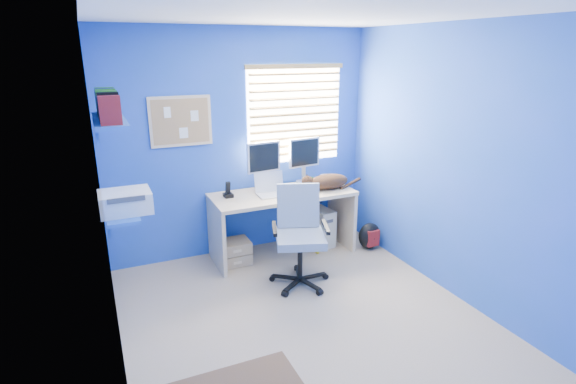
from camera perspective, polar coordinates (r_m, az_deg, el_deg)
name	(u,v)px	position (r m, az deg, el deg)	size (l,w,h in m)	color
floor	(302,316)	(4.13, 1.83, -15.49)	(3.00, 3.20, 0.00)	tan
ceiling	(306,14)	(3.47, 2.26, 21.62)	(3.00, 3.20, 0.00)	white
wall_back	(241,144)	(5.05, -5.98, 6.04)	(3.00, 0.01, 2.50)	blue
wall_front	(446,264)	(2.37, 19.41, -8.68)	(3.00, 0.01, 2.50)	blue
wall_left	(104,207)	(3.27, -22.37, -1.73)	(0.01, 3.20, 2.50)	blue
wall_right	(448,163)	(4.45, 19.70, 3.51)	(0.01, 3.20, 2.50)	blue
desk	(283,224)	(5.11, -0.68, -4.03)	(1.59, 0.65, 0.74)	beige
laptop	(273,185)	(4.87, -1.97, 0.84)	(0.33, 0.26, 0.22)	silver
monitor_left	(263,166)	(5.07, -3.16, 3.37)	(0.40, 0.12, 0.54)	silver
monitor_right	(304,160)	(5.30, 2.00, 4.02)	(0.40, 0.12, 0.54)	silver
phone	(228,189)	(4.86, -7.63, 0.32)	(0.09, 0.11, 0.17)	black
mug	(309,182)	(5.22, 2.68, 1.31)	(0.10, 0.09, 0.10)	#207019
cd_spindle	(325,178)	(5.46, 4.75, 1.82)	(0.13, 0.13, 0.07)	silver
cat	(329,181)	(5.13, 5.20, 1.34)	(0.48, 0.25, 0.17)	black
tower_pc	(319,226)	(5.46, 3.97, -4.27)	(0.19, 0.44, 0.45)	beige
drawer_boxes	(234,252)	(5.01, -6.92, -7.56)	(0.35, 0.28, 0.27)	tan
yellow_book	(316,242)	(5.28, 3.61, -6.30)	(0.03, 0.17, 0.24)	yellow
backpack	(369,236)	(5.41, 10.30, -5.50)	(0.27, 0.21, 0.32)	black
office_chair	(300,248)	(4.51, 1.48, -7.16)	(0.73, 0.73, 0.98)	black
window_blinds	(295,114)	(5.20, 0.93, 9.83)	(1.15, 0.05, 1.10)	white
corkboard	(181,121)	(4.82, -13.46, 8.72)	(0.64, 0.02, 0.52)	beige
wall_shelves	(116,155)	(3.95, -21.05, 4.40)	(0.42, 0.90, 1.05)	blue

